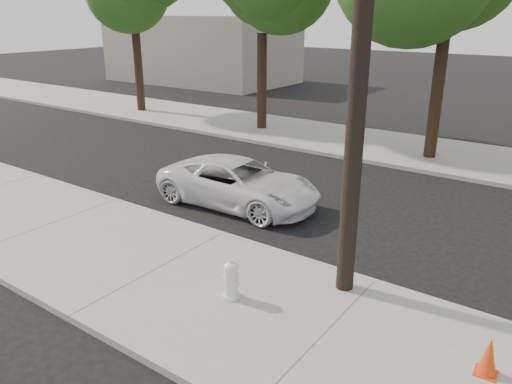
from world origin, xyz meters
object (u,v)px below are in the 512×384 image
Objects in this scene: utility_pole at (361,50)px; police_cruiser at (239,183)px; traffic_cone at (489,357)px; fire_hydrant at (231,280)px.

police_cruiser is at bearing 150.34° from utility_pole.
police_cruiser is (-4.66, 2.66, -4.03)m from utility_pole.
traffic_cone is (7.53, -3.70, -0.21)m from police_cruiser.
fire_hydrant is at bearing -135.15° from utility_pole.
fire_hydrant is at bearing -173.05° from traffic_cone.
police_cruiser is 8.39m from traffic_cone.
utility_pole is 5.23m from traffic_cone.
utility_pole is 4.76m from fire_hydrant.
utility_pole is at bearing 61.96° from fire_hydrant.
utility_pole is 11.98× the size of fire_hydrant.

